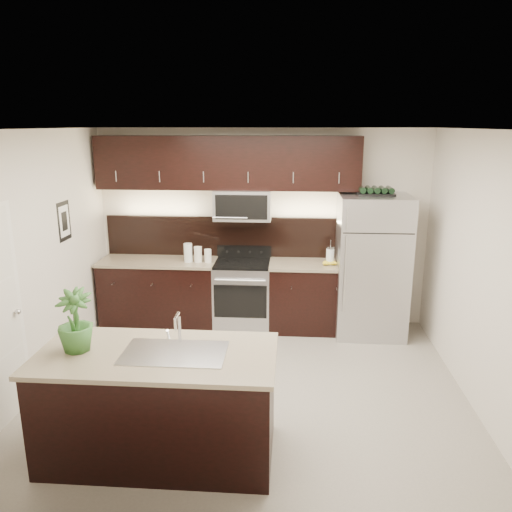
{
  "coord_description": "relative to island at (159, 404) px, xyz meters",
  "views": [
    {
      "loc": [
        0.41,
        -4.79,
        2.75
      ],
      "look_at": [
        0.02,
        0.55,
        1.33
      ],
      "focal_mm": 35.0,
      "sensor_mm": 36.0,
      "label": 1
    }
  ],
  "objects": [
    {
      "name": "ground",
      "position": [
        0.67,
        1.13,
        -0.47
      ],
      "size": [
        4.5,
        4.5,
        0.0
      ],
      "primitive_type": "plane",
      "color": "gray",
      "rests_on": "ground"
    },
    {
      "name": "room_walls",
      "position": [
        0.56,
        1.09,
        1.22
      ],
      "size": [
        4.52,
        4.02,
        2.71
      ],
      "color": "beige",
      "rests_on": "ground"
    },
    {
      "name": "counter_run",
      "position": [
        0.22,
        2.82,
        -0.0
      ],
      "size": [
        3.51,
        0.65,
        0.94
      ],
      "color": "black",
      "rests_on": "ground"
    },
    {
      "name": "upper_fixtures",
      "position": [
        0.25,
        2.96,
        1.67
      ],
      "size": [
        3.49,
        0.4,
        1.66
      ],
      "color": "black",
      "rests_on": "counter_run"
    },
    {
      "name": "island",
      "position": [
        0.0,
        0.0,
        0.0
      ],
      "size": [
        1.96,
        0.96,
        0.94
      ],
      "color": "black",
      "rests_on": "ground"
    },
    {
      "name": "sink_faucet",
      "position": [
        0.15,
        0.01,
        0.48
      ],
      "size": [
        0.84,
        0.5,
        0.28
      ],
      "color": "silver",
      "rests_on": "island"
    },
    {
      "name": "refrigerator",
      "position": [
        2.14,
        2.76,
        0.46
      ],
      "size": [
        0.9,
        0.81,
        1.87
      ],
      "primitive_type": "cube",
      "color": "#B2B2B7",
      "rests_on": "ground"
    },
    {
      "name": "wine_rack",
      "position": [
        2.14,
        2.76,
        1.45
      ],
      "size": [
        0.46,
        0.29,
        0.11
      ],
      "color": "black",
      "rests_on": "refrigerator"
    },
    {
      "name": "plant",
      "position": [
        -0.66,
        -0.0,
        0.73
      ],
      "size": [
        0.31,
        0.31,
        0.52
      ],
      "primitive_type": "imported",
      "rotation": [
        0.0,
        0.0,
        0.07
      ],
      "color": "#2F6127",
      "rests_on": "island"
    },
    {
      "name": "canisters",
      "position": [
        -0.2,
        2.76,
        0.58
      ],
      "size": [
        0.38,
        0.12,
        0.25
      ],
      "rotation": [
        0.0,
        0.0,
        -0.04
      ],
      "color": "silver",
      "rests_on": "counter_run"
    },
    {
      "name": "french_press",
      "position": [
        1.6,
        2.77,
        0.59
      ],
      "size": [
        0.11,
        0.11,
        0.32
      ],
      "rotation": [
        0.0,
        0.0,
        0.01
      ],
      "color": "silver",
      "rests_on": "counter_run"
    },
    {
      "name": "bananas",
      "position": [
        1.53,
        2.74,
        0.5
      ],
      "size": [
        0.22,
        0.18,
        0.06
      ],
      "primitive_type": "ellipsoid",
      "rotation": [
        0.0,
        0.0,
        0.18
      ],
      "color": "gold",
      "rests_on": "counter_run"
    }
  ]
}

